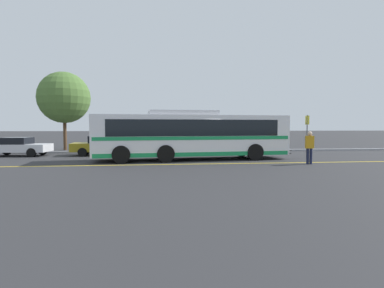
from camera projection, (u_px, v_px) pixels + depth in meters
ground_plane at (197, 159)px, 18.55m from camera, size 220.00×220.00×0.00m
lane_strip_0 at (196, 164)px, 16.27m from camera, size 31.72×0.20×0.01m
curb_strip at (185, 151)px, 23.81m from camera, size 39.72×0.36×0.15m
transit_bus at (192, 134)px, 18.35m from camera, size 12.18×3.50×2.99m
parked_car_0 at (18, 146)px, 20.64m from camera, size 4.19×2.04×1.29m
parked_car_1 at (105, 145)px, 21.29m from camera, size 4.64×2.18×1.38m
parked_car_2 at (194, 145)px, 21.88m from camera, size 4.43×1.99×1.36m
pedestrian_0 at (310, 145)px, 16.18m from camera, size 0.45×0.28×1.78m
bus_stop_sign at (307, 131)px, 18.95m from camera, size 0.07×0.40×2.77m
tree_0 at (64, 98)px, 25.50m from camera, size 4.34×4.34×6.67m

